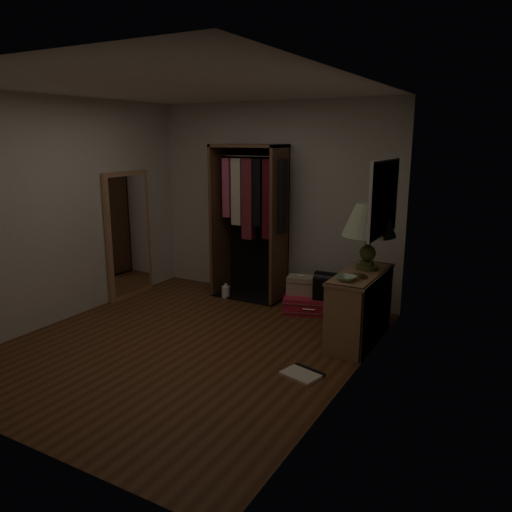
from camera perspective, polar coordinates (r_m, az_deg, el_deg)
name	(u,v)px	position (r m, az deg, el deg)	size (l,w,h in m)	color
ground	(188,344)	(5.42, -7.82, -9.97)	(4.00, 4.00, 0.00)	#512D17
room_walls	(192,203)	(5.00, -7.37, 5.99)	(3.52, 4.02, 2.60)	beige
console_bookshelf	(361,304)	(5.49, 11.87, -5.41)	(0.42, 1.12, 0.75)	#966E48
open_wardrobe	(253,209)	(6.63, -0.37, 5.40)	(1.02, 0.50, 2.05)	brown
floor_mirror	(129,235)	(6.97, -14.34, 2.36)	(0.06, 0.80, 1.70)	#AE7A54
pink_suitcase	(311,303)	(6.34, 6.27, -5.39)	(0.78, 0.66, 0.20)	red
train_case	(301,285)	(6.34, 5.13, -3.29)	(0.38, 0.31, 0.24)	#B4A98A
black_bag	(328,285)	(6.14, 8.19, -3.34)	(0.33, 0.23, 0.35)	black
table_lamp	(369,221)	(5.41, 12.83, 3.90)	(0.61, 0.61, 0.72)	#434C25
brass_tray	(356,277)	(5.18, 11.35, -2.32)	(0.24, 0.24, 0.01)	olive
ceramic_bowl	(346,278)	(5.04, 10.23, -2.51)	(0.20, 0.20, 0.05)	#99B89D
white_jug	(226,292)	(6.84, -3.47, -4.09)	(0.14, 0.14, 0.19)	white
floor_book	(303,374)	(4.75, 5.41, -13.23)	(0.39, 0.35, 0.03)	#EFE2C9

